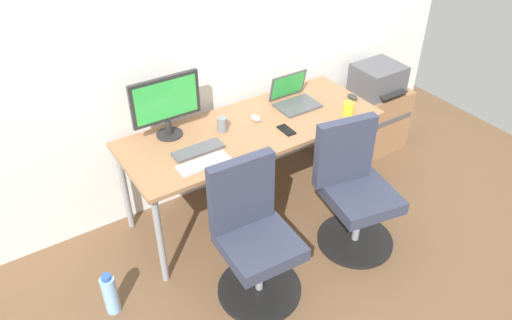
# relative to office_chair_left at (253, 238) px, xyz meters

# --- Properties ---
(ground_plane) EXTENTS (5.28, 5.28, 0.00)m
(ground_plane) POSITION_rel_office_chair_left_xyz_m (0.41, 0.66, -0.42)
(ground_plane) COLOR brown
(back_wall) EXTENTS (4.40, 0.04, 2.60)m
(back_wall) POSITION_rel_office_chair_left_xyz_m (0.41, 1.10, 0.88)
(back_wall) COLOR white
(back_wall) RESTS_ON ground
(desk) EXTENTS (1.86, 0.71, 0.73)m
(desk) POSITION_rel_office_chair_left_xyz_m (0.41, 0.66, 0.25)
(desk) COLOR #996B47
(desk) RESTS_ON ground
(office_chair_left) EXTENTS (0.54, 0.54, 0.94)m
(office_chair_left) POSITION_rel_office_chair_left_xyz_m (0.00, 0.00, 0.00)
(office_chair_left) COLOR black
(office_chair_left) RESTS_ON ground
(office_chair_right) EXTENTS (0.54, 0.54, 0.94)m
(office_chair_right) POSITION_rel_office_chair_left_xyz_m (0.81, -0.00, 0.00)
(office_chair_right) COLOR black
(office_chair_right) RESTS_ON ground
(side_cabinet) EXTENTS (0.56, 0.42, 0.56)m
(side_cabinet) POSITION_rel_office_chair_left_xyz_m (1.77, 0.81, -0.14)
(side_cabinet) COLOR #996B47
(side_cabinet) RESTS_ON ground
(printer) EXTENTS (0.38, 0.40, 0.24)m
(printer) POSITION_rel_office_chair_left_xyz_m (1.77, 0.81, 0.26)
(printer) COLOR #515156
(printer) RESTS_ON side_cabinet
(water_bottle_on_floor) EXTENTS (0.09, 0.09, 0.31)m
(water_bottle_on_floor) POSITION_rel_office_chair_left_xyz_m (-0.84, 0.31, -0.28)
(water_bottle_on_floor) COLOR #8CBFF2
(water_bottle_on_floor) RESTS_ON ground
(desktop_monitor) EXTENTS (0.48, 0.18, 0.43)m
(desktop_monitor) POSITION_rel_office_chair_left_xyz_m (-0.12, 0.88, 0.56)
(desktop_monitor) COLOR #262626
(desktop_monitor) RESTS_ON desk
(open_laptop) EXTENTS (0.31, 0.27, 0.22)m
(open_laptop) POSITION_rel_office_chair_left_xyz_m (0.85, 0.77, 0.37)
(open_laptop) COLOR #4C4C51
(open_laptop) RESTS_ON desk
(keyboard_by_monitor) EXTENTS (0.34, 0.12, 0.02)m
(keyboard_by_monitor) POSITION_rel_office_chair_left_xyz_m (-0.08, 0.45, 0.32)
(keyboard_by_monitor) COLOR #B7B7B7
(keyboard_by_monitor) RESTS_ON desk
(keyboard_by_laptop) EXTENTS (0.34, 0.12, 0.02)m
(keyboard_by_laptop) POSITION_rel_office_chair_left_xyz_m (-0.04, 0.60, 0.32)
(keyboard_by_laptop) COLOR #515156
(keyboard_by_laptop) RESTS_ON desk
(mouse_by_monitor) EXTENTS (0.06, 0.10, 0.03)m
(mouse_by_monitor) POSITION_rel_office_chair_left_xyz_m (1.28, 0.59, 0.33)
(mouse_by_monitor) COLOR #2D2D2D
(mouse_by_monitor) RESTS_ON desk
(mouse_by_laptop) EXTENTS (0.06, 0.10, 0.03)m
(mouse_by_laptop) POSITION_rel_office_chair_left_xyz_m (0.49, 0.73, 0.33)
(mouse_by_laptop) COLOR silver
(mouse_by_laptop) RESTS_ON desk
(coffee_mug) EXTENTS (0.08, 0.08, 0.09)m
(coffee_mug) POSITION_rel_office_chair_left_xyz_m (1.10, 0.43, 0.36)
(coffee_mug) COLOR yellow
(coffee_mug) RESTS_ON desk
(pen_cup) EXTENTS (0.07, 0.07, 0.10)m
(pen_cup) POSITION_rel_office_chair_left_xyz_m (0.21, 0.73, 0.36)
(pen_cup) COLOR slate
(pen_cup) RESTS_ON desk
(phone_near_laptop) EXTENTS (0.07, 0.14, 0.01)m
(phone_near_laptop) POSITION_rel_office_chair_left_xyz_m (0.59, 0.49, 0.32)
(phone_near_laptop) COLOR black
(phone_near_laptop) RESTS_ON desk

